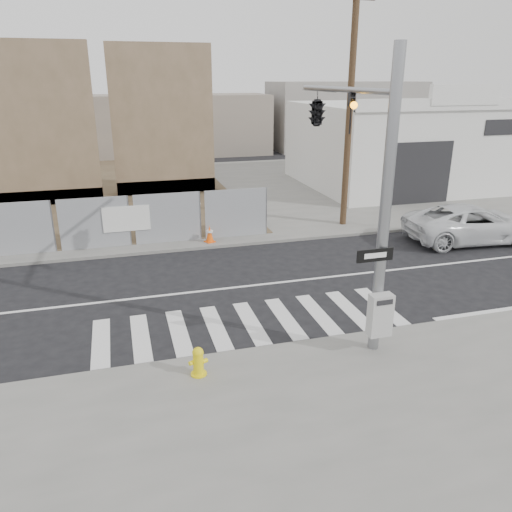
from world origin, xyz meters
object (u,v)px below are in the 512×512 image
object	(u,v)px
signal_pole	(336,142)
fire_hydrant	(198,361)
traffic_cone_d	(210,234)
auto_shop	(405,144)
suv	(472,223)

from	to	relation	value
signal_pole	fire_hydrant	bearing A→B (deg)	-147.45
signal_pole	traffic_cone_d	world-z (taller)	signal_pole
auto_shop	suv	bearing A→B (deg)	-107.15
suv	auto_shop	bearing A→B (deg)	-12.10
signal_pole	traffic_cone_d	bearing A→B (deg)	109.42
signal_pole	auto_shop	xyz separation A→B (m)	(11.50, 15.01, -2.25)
auto_shop	traffic_cone_d	size ratio (longest dim) A/B	17.18
auto_shop	suv	world-z (taller)	auto_shop
auto_shop	fire_hydrant	size ratio (longest dim) A/B	17.53
signal_pole	fire_hydrant	distance (m)	6.73
auto_shop	suv	xyz separation A→B (m)	(-3.36, -10.89, -1.78)
signal_pole	suv	xyz separation A→B (m)	(8.14, 4.12, -4.02)
auto_shop	traffic_cone_d	bearing A→B (deg)	-148.59
signal_pole	traffic_cone_d	distance (m)	8.20
signal_pole	suv	world-z (taller)	signal_pole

